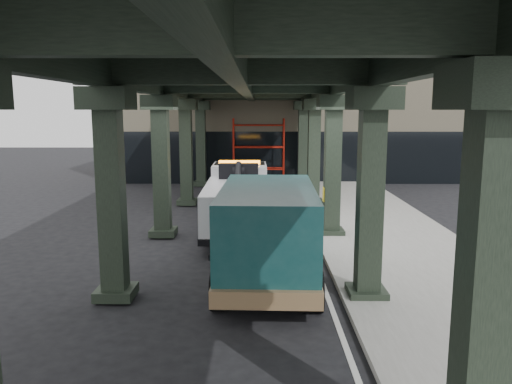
{
  "coord_description": "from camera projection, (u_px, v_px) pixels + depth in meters",
  "views": [
    {
      "loc": [
        0.03,
        -15.38,
        4.5
      ],
      "look_at": [
        -0.08,
        1.59,
        1.7
      ],
      "focal_mm": 35.0,
      "sensor_mm": 36.0,
      "label": 1
    }
  ],
  "objects": [
    {
      "name": "ground",
      "position": [
        258.0,
        253.0,
        15.9
      ],
      "size": [
        90.0,
        90.0,
        0.0
      ],
      "primitive_type": "plane",
      "color": "black",
      "rests_on": "ground"
    },
    {
      "name": "tow_truck",
      "position": [
        239.0,
        196.0,
        18.86
      ],
      "size": [
        2.48,
        7.94,
        2.59
      ],
      "rotation": [
        0.0,
        0.0,
        0.01
      ],
      "color": "black",
      "rests_on": "ground"
    },
    {
      "name": "sidewalk",
      "position": [
        384.0,
        235.0,
        17.84
      ],
      "size": [
        5.0,
        40.0,
        0.15
      ],
      "primitive_type": "cube",
      "color": "gray",
      "rests_on": "ground"
    },
    {
      "name": "building",
      "position": [
        287.0,
        117.0,
        34.97
      ],
      "size": [
        22.0,
        10.0,
        8.0
      ],
      "primitive_type": "cube",
      "color": "#C6B793",
      "rests_on": "ground"
    },
    {
      "name": "lane_stripe",
      "position": [
        306.0,
        237.0,
        17.87
      ],
      "size": [
        0.12,
        38.0,
        0.01
      ],
      "primitive_type": "cube",
      "color": "silver",
      "rests_on": "ground"
    },
    {
      "name": "scaffolding",
      "position": [
        259.0,
        150.0,
        30.01
      ],
      "size": [
        3.08,
        0.88,
        4.0
      ],
      "color": "#AA1A0D",
      "rests_on": "ground"
    },
    {
      "name": "towed_van",
      "position": [
        268.0,
        230.0,
        13.09
      ],
      "size": [
        2.72,
        6.42,
        2.57
      ],
      "rotation": [
        0.0,
        0.0,
        -0.03
      ],
      "color": "#103B3C",
      "rests_on": "ground"
    },
    {
      "name": "viaduct",
      "position": [
        247.0,
        81.0,
        16.99
      ],
      "size": [
        7.4,
        32.0,
        6.4
      ],
      "color": "black",
      "rests_on": "ground"
    }
  ]
}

